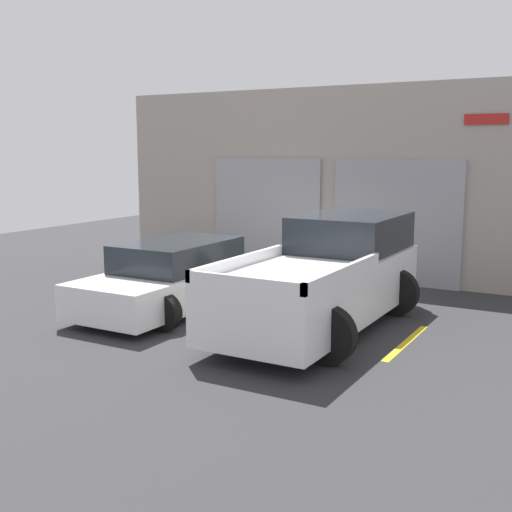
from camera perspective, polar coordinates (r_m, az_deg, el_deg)
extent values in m
plane|color=#2D2D30|center=(13.16, 1.97, -4.16)|extent=(28.00, 28.00, 0.00)
cube|color=#9E9389|center=(15.82, 7.61, 6.44)|extent=(12.18, 0.60, 4.58)
cube|color=#939399|center=(16.39, 0.91, 3.64)|extent=(3.00, 0.08, 2.87)
cube|color=#939399|center=(15.06, 12.35, 2.91)|extent=(3.00, 0.08, 2.87)
cube|color=#B21E19|center=(14.56, 19.78, 11.38)|extent=(0.90, 0.03, 0.22)
cube|color=white|center=(11.10, 5.68, -2.92)|extent=(1.90, 5.22, 0.97)
cube|color=#1E2328|center=(12.27, 8.47, 2.11)|extent=(1.74, 2.35, 0.67)
cube|color=white|center=(10.38, -1.50, -0.51)|extent=(0.08, 2.87, 0.18)
cube|color=white|center=(9.58, 7.85, -1.43)|extent=(0.08, 2.87, 0.18)
cube|color=white|center=(8.74, -1.12, -2.39)|extent=(1.90, 0.08, 0.18)
cylinder|color=black|center=(12.94, 5.18, -2.43)|extent=(0.88, 0.22, 0.88)
cylinder|color=black|center=(12.36, 12.28, -3.18)|extent=(0.88, 0.22, 0.88)
cylinder|color=black|center=(10.16, -2.44, -5.71)|extent=(0.88, 0.22, 0.88)
cylinder|color=black|center=(9.41, 6.32, -7.00)|extent=(0.88, 0.22, 0.88)
cube|color=white|center=(12.69, -7.21, -2.57)|extent=(1.79, 4.49, 0.64)
cube|color=#1E2328|center=(12.67, -6.96, 0.14)|extent=(1.57, 2.47, 0.54)
cylinder|color=black|center=(14.28, -6.38, -1.78)|extent=(0.66, 0.22, 0.66)
cylinder|color=black|center=(13.43, -0.95, -2.44)|extent=(0.66, 0.22, 0.66)
cylinder|color=black|center=(12.19, -14.09, -3.96)|extent=(0.66, 0.22, 0.66)
cylinder|color=black|center=(11.19, -8.23, -4.97)|extent=(0.66, 0.22, 0.66)
cube|color=gold|center=(13.76, -12.35, -3.76)|extent=(0.12, 2.20, 0.01)
cube|color=gold|center=(11.96, -1.19, -5.53)|extent=(0.12, 2.20, 0.01)
cube|color=gold|center=(10.78, 13.22, -7.48)|extent=(0.12, 2.20, 0.01)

